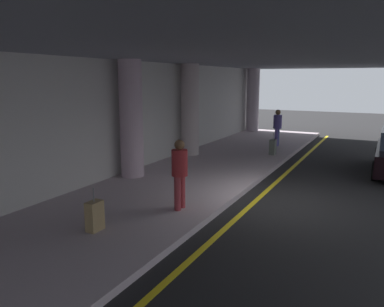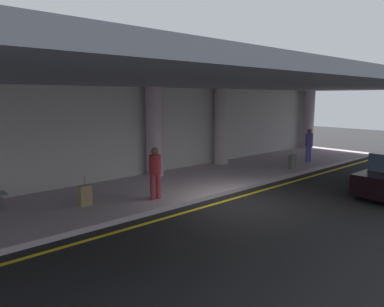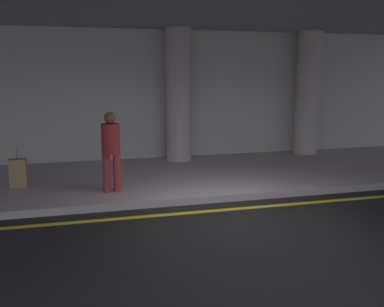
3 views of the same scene
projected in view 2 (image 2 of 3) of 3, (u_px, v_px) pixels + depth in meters
ground_plane at (242, 203)px, 11.38m from camera, size 60.00×60.00×0.00m
sidewalk at (180, 184)px, 13.65m from camera, size 26.00×4.20×0.15m
lane_stripe_yellow at (229, 200)px, 11.78m from camera, size 26.00×0.14×0.01m
support_column_left_mid at (155, 132)px, 14.54m from camera, size 0.72×0.72×3.65m
support_column_center at (221, 126)px, 17.17m from camera, size 0.72×0.72×3.65m
support_column_right_mid at (308, 120)px, 22.44m from camera, size 0.72×0.72×3.65m
ceiling_overhang at (188, 81)px, 12.67m from camera, size 28.00×13.20×0.30m
terminal_back_wall at (146, 133)px, 15.02m from camera, size 26.00×0.30×3.80m
traveler_with_luggage at (155, 170)px, 11.19m from camera, size 0.38×0.38×1.68m
person_waiting_for_ride at (309, 143)px, 17.71m from camera, size 0.38×0.38×1.68m
suitcase_upright_primary at (85, 195)px, 10.67m from camera, size 0.36×0.22×0.90m
suitcase_upright_secondary at (292, 162)px, 16.17m from camera, size 0.36×0.22×0.90m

